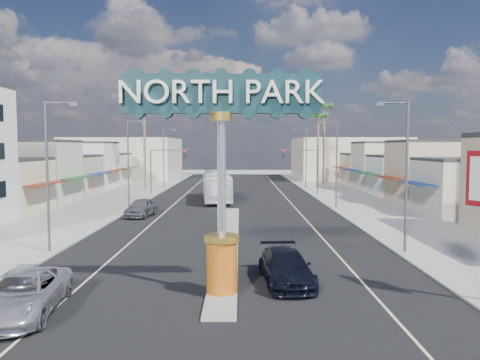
{
  "coord_description": "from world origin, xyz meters",
  "views": [
    {
      "loc": [
        0.78,
        -17.49,
        6.34
      ],
      "look_at": [
        0.77,
        11.81,
        4.25
      ],
      "focal_mm": 35.0,
      "sensor_mm": 36.0,
      "label": 1
    }
  ],
  "objects_px": {
    "streetlight_r_far": "(305,155)",
    "streetlight_r_mid": "(335,159)",
    "palm_right_far": "(324,111)",
    "city_bus": "(216,186)",
    "suv_left": "(21,294)",
    "car_parked_left": "(141,207)",
    "palm_right_mid": "(318,119)",
    "streetlight_l_mid": "(130,159)",
    "traffic_signal_left": "(164,162)",
    "suv_right": "(286,267)",
    "streetlight_r_near": "(404,168)",
    "palm_left_far": "(144,111)",
    "traffic_signal_right": "(304,162)",
    "streetlight_l_far": "(165,155)",
    "gateway_sign": "(221,157)",
    "streetlight_l_near": "(50,168)"
  },
  "relations": [
    {
      "from": "traffic_signal_left",
      "to": "suv_right",
      "type": "height_order",
      "value": "traffic_signal_left"
    },
    {
      "from": "streetlight_r_mid",
      "to": "suv_left",
      "type": "xyz_separation_m",
      "value": [
        -17.91,
        -30.26,
        -4.27
      ]
    },
    {
      "from": "streetlight_r_far",
      "to": "palm_right_mid",
      "type": "relative_size",
      "value": 0.74
    },
    {
      "from": "city_bus",
      "to": "streetlight_r_near",
      "type": "bearing_deg",
      "value": -70.74
    },
    {
      "from": "traffic_signal_right",
      "to": "streetlight_l_mid",
      "type": "bearing_deg",
      "value": -144.5
    },
    {
      "from": "streetlight_l_near",
      "to": "streetlight_r_far",
      "type": "distance_m",
      "value": 46.9
    },
    {
      "from": "city_bus",
      "to": "palm_left_far",
      "type": "bearing_deg",
      "value": 124.9
    },
    {
      "from": "palm_right_far",
      "to": "city_bus",
      "type": "distance_m",
      "value": 32.02
    },
    {
      "from": "suv_left",
      "to": "city_bus",
      "type": "bearing_deg",
      "value": 75.94
    },
    {
      "from": "streetlight_l_mid",
      "to": "streetlight_r_mid",
      "type": "xyz_separation_m",
      "value": [
        20.87,
        0.0,
        0.0
      ]
    },
    {
      "from": "gateway_sign",
      "to": "car_parked_left",
      "type": "distance_m",
      "value": 24.68
    },
    {
      "from": "streetlight_r_near",
      "to": "palm_right_far",
      "type": "distance_m",
      "value": 52.71
    },
    {
      "from": "streetlight_r_near",
      "to": "suv_right",
      "type": "height_order",
      "value": "streetlight_r_near"
    },
    {
      "from": "traffic_signal_left",
      "to": "traffic_signal_right",
      "type": "relative_size",
      "value": 1.0
    },
    {
      "from": "city_bus",
      "to": "traffic_signal_right",
      "type": "bearing_deg",
      "value": 26.44
    },
    {
      "from": "palm_left_far",
      "to": "palm_right_mid",
      "type": "bearing_deg",
      "value": 12.99
    },
    {
      "from": "streetlight_r_far",
      "to": "streetlight_r_mid",
      "type": "bearing_deg",
      "value": -90.0
    },
    {
      "from": "traffic_signal_right",
      "to": "streetlight_r_mid",
      "type": "bearing_deg",
      "value": -84.9
    },
    {
      "from": "palm_left_far",
      "to": "palm_right_mid",
      "type": "relative_size",
      "value": 1.08
    },
    {
      "from": "streetlight_l_near",
      "to": "streetlight_l_mid",
      "type": "distance_m",
      "value": 20.0
    },
    {
      "from": "palm_right_mid",
      "to": "suv_right",
      "type": "distance_m",
      "value": 54.03
    },
    {
      "from": "streetlight_r_mid",
      "to": "palm_right_mid",
      "type": "distance_m",
      "value": 26.71
    },
    {
      "from": "streetlight_l_far",
      "to": "streetlight_r_mid",
      "type": "relative_size",
      "value": 1.0
    },
    {
      "from": "traffic_signal_left",
      "to": "suv_right",
      "type": "relative_size",
      "value": 1.15
    },
    {
      "from": "streetlight_l_mid",
      "to": "streetlight_r_mid",
      "type": "relative_size",
      "value": 1.0
    },
    {
      "from": "streetlight_l_mid",
      "to": "streetlight_l_far",
      "type": "height_order",
      "value": "same"
    },
    {
      "from": "traffic_signal_left",
      "to": "car_parked_left",
      "type": "xyz_separation_m",
      "value": [
        0.95,
        -19.31,
        -3.45
      ]
    },
    {
      "from": "gateway_sign",
      "to": "streetlight_r_near",
      "type": "bearing_deg",
      "value": 37.55
    },
    {
      "from": "streetlight_r_mid",
      "to": "city_bus",
      "type": "bearing_deg",
      "value": 150.48
    },
    {
      "from": "traffic_signal_left",
      "to": "city_bus",
      "type": "relative_size",
      "value": 0.48
    },
    {
      "from": "streetlight_r_near",
      "to": "car_parked_left",
      "type": "xyz_separation_m",
      "value": [
        -18.66,
        14.68,
        -4.24
      ]
    },
    {
      "from": "streetlight_r_far",
      "to": "car_parked_left",
      "type": "relative_size",
      "value": 1.85
    },
    {
      "from": "palm_left_far",
      "to": "suv_left",
      "type": "height_order",
      "value": "palm_left_far"
    },
    {
      "from": "streetlight_r_mid",
      "to": "traffic_signal_right",
      "type": "bearing_deg",
      "value": 95.1
    },
    {
      "from": "streetlight_l_far",
      "to": "streetlight_r_mid",
      "type": "xyz_separation_m",
      "value": [
        20.87,
        -22.0,
        0.0
      ]
    },
    {
      "from": "palm_right_mid",
      "to": "gateway_sign",
      "type": "bearing_deg",
      "value": -103.53
    },
    {
      "from": "traffic_signal_left",
      "to": "car_parked_left",
      "type": "relative_size",
      "value": 1.23
    },
    {
      "from": "gateway_sign",
      "to": "suv_left",
      "type": "height_order",
      "value": "gateway_sign"
    },
    {
      "from": "streetlight_l_far",
      "to": "palm_right_mid",
      "type": "xyz_separation_m",
      "value": [
        23.43,
        4.0,
        5.54
      ]
    },
    {
      "from": "suv_left",
      "to": "car_parked_left",
      "type": "xyz_separation_m",
      "value": [
        -0.75,
        24.94,
        0.03
      ]
    },
    {
      "from": "traffic_signal_left",
      "to": "traffic_signal_right",
      "type": "xyz_separation_m",
      "value": [
        18.37,
        0.0,
        0.0
      ]
    },
    {
      "from": "palm_right_mid",
      "to": "traffic_signal_left",
      "type": "bearing_deg",
      "value": -151.58
    },
    {
      "from": "traffic_signal_right",
      "to": "car_parked_left",
      "type": "bearing_deg",
      "value": -132.05
    },
    {
      "from": "streetlight_l_far",
      "to": "palm_left_far",
      "type": "xyz_separation_m",
      "value": [
        -2.57,
        -2.0,
        6.43
      ]
    },
    {
      "from": "traffic_signal_left",
      "to": "streetlight_r_mid",
      "type": "relative_size",
      "value": 0.67
    },
    {
      "from": "streetlight_l_mid",
      "to": "suv_left",
      "type": "distance_m",
      "value": 30.7
    },
    {
      "from": "palm_right_far",
      "to": "suv_right",
      "type": "height_order",
      "value": "palm_right_far"
    },
    {
      "from": "streetlight_r_near",
      "to": "streetlight_r_mid",
      "type": "height_order",
      "value": "same"
    },
    {
      "from": "car_parked_left",
      "to": "city_bus",
      "type": "bearing_deg",
      "value": 70.08
    },
    {
      "from": "palm_right_mid",
      "to": "city_bus",
      "type": "relative_size",
      "value": 0.97
    }
  ]
}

